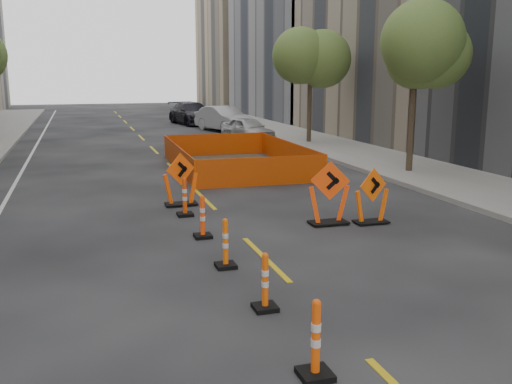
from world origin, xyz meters
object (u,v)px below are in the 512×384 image
object	(u,v)px
channelizer_6	(185,197)
parked_car_mid	(224,119)
channelizer_5	(203,217)
parked_car_far	(192,113)
parked_car_near	(248,129)
chevron_sign_left	(181,179)
channelizer_4	(225,243)
channelizer_3	(265,281)
chevron_sign_center	(329,193)
channelizer_2	(316,339)
chevron_sign_right	(372,196)

from	to	relation	value
channelizer_6	parked_car_mid	distance (m)	23.12
channelizer_5	parked_car_far	distance (m)	30.85
parked_car_near	chevron_sign_left	bearing A→B (deg)	-127.40
channelizer_4	chevron_sign_left	bearing A→B (deg)	89.02
channelizer_4	parked_car_far	world-z (taller)	parked_car_far
channelizer_3	parked_car_far	xyz separation A→B (m)	(5.53, 34.72, 0.35)
channelizer_5	parked_car_near	xyz separation A→B (m)	(6.54, 18.43, 0.18)
channelizer_4	parked_car_far	bearing A→B (deg)	80.18
channelizer_6	parked_car_far	xyz separation A→B (m)	(5.65, 28.13, 0.30)
channelizer_5	chevron_sign_center	bearing A→B (deg)	4.18
channelizer_3	chevron_sign_left	distance (m)	7.86
channelizer_5	parked_car_mid	size ratio (longest dim) A/B	0.20
channelizer_3	parked_car_near	size ratio (longest dim) A/B	0.24
parked_car_mid	channelizer_4	bearing A→B (deg)	-120.94
chevron_sign_left	chevron_sign_center	xyz separation A→B (m)	(3.23, -3.22, 0.04)
chevron_sign_center	parked_car_near	bearing A→B (deg)	103.47
channelizer_4	channelizer_2	bearing A→B (deg)	-89.33
chevron_sign_left	chevron_sign_right	distance (m)	5.53
channelizer_4	parked_car_mid	size ratio (longest dim) A/B	0.20
channelizer_3	parked_car_mid	distance (m)	29.46
channelizer_3	parked_car_near	distance (m)	23.71
channelizer_4	chevron_sign_left	xyz separation A→B (m)	(0.10, 5.66, 0.27)
chevron_sign_center	parked_car_near	size ratio (longest dim) A/B	0.41
chevron_sign_center	parked_car_near	distance (m)	18.47
parked_car_far	channelizer_2	bearing A→B (deg)	-108.11
chevron_sign_left	chevron_sign_center	size ratio (longest dim) A/B	0.95
channelizer_4	channelizer_3	bearing A→B (deg)	-87.31
channelizer_2	channelizer_5	world-z (taller)	channelizer_2
chevron_sign_center	chevron_sign_right	distance (m)	1.11
parked_car_mid	channelizer_5	bearing A→B (deg)	-122.13
channelizer_3	channelizer_5	xyz separation A→B (m)	(-0.10, 4.39, 0.02)
chevron_sign_center	chevron_sign_right	size ratio (longest dim) A/B	1.13
channelizer_6	parked_car_far	distance (m)	28.70
parked_car_near	parked_car_mid	xyz separation A→B (m)	(0.06, 5.91, 0.15)
chevron_sign_right	parked_car_far	world-z (taller)	parked_car_far
parked_car_mid	chevron_sign_center	bearing A→B (deg)	-114.72
channelizer_6	parked_car_near	world-z (taller)	parked_car_near
channelizer_3	channelizer_6	size ratio (longest dim) A/B	0.91
channelizer_5	chevron_sign_right	xyz separation A→B (m)	(4.40, -0.00, 0.21)
chevron_sign_center	parked_car_far	size ratio (longest dim) A/B	0.29
channelizer_2	chevron_sign_left	world-z (taller)	chevron_sign_left
channelizer_3	channelizer_6	world-z (taller)	channelizer_6
chevron_sign_center	parked_car_mid	distance (m)	24.32
parked_car_far	parked_car_near	bearing A→B (deg)	-95.13
channelizer_5	channelizer_6	bearing A→B (deg)	90.59
channelizer_2	channelizer_3	size ratio (longest dim) A/B	1.08
channelizer_3	chevron_sign_left	xyz separation A→B (m)	(-0.01, 7.86, 0.29)
channelizer_5	channelizer_6	size ratio (longest dim) A/B	0.96
parked_car_near	chevron_sign_center	bearing A→B (deg)	-114.14
channelizer_4	chevron_sign_center	size ratio (longest dim) A/B	0.62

